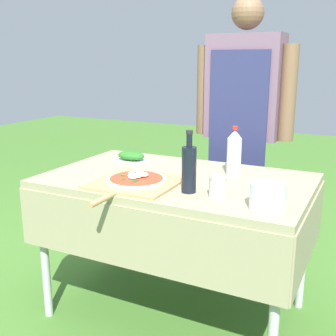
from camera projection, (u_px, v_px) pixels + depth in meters
The scene contains 9 objects.
ground_plane at pixel (176, 310), 2.25m from camera, with size 12.00×12.00×0.00m, color #477A2D.
prep_table at pixel (177, 193), 2.08m from camera, with size 1.29×0.80×0.74m.
person_cook at pixel (243, 114), 2.58m from camera, with size 0.62×0.22×1.66m.
pizza_on_peel at pixel (136, 181), 1.94m from camera, with size 0.38×0.55×0.06m.
oil_bottle at pixel (189, 168), 1.80m from camera, with size 0.06×0.06×0.27m.
water_bottle at pixel (234, 152), 2.07m from camera, with size 0.07×0.07×0.25m.
herb_container at pixel (131, 156), 2.38m from camera, with size 0.19×0.12×0.06m.
mixing_tub at pixel (268, 197), 1.60m from camera, with size 0.14×0.14×0.10m, color silver.
sauce_jar at pixel (218, 188), 1.75m from camera, with size 0.07×0.07×0.09m.
Camera 1 is at (0.85, -1.80, 1.30)m, focal length 45.00 mm.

